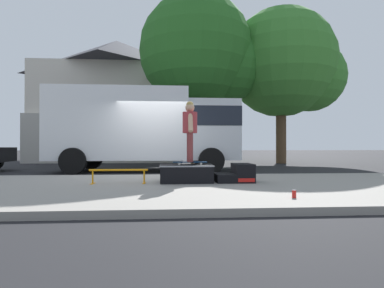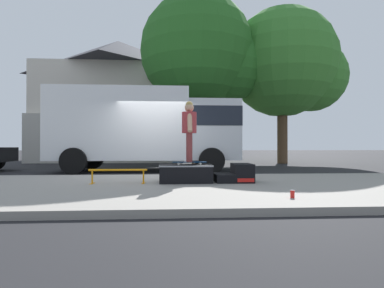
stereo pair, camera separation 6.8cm
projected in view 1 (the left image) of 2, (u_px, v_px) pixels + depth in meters
The scene contains 12 objects.
ground_plane at pixel (152, 177), 9.38m from camera, with size 140.00×140.00×0.00m, color black.
sidewalk_slab at pixel (144, 188), 6.39m from camera, with size 50.00×5.00×0.12m, color gray.
skate_box at pixel (186, 173), 6.95m from camera, with size 1.20×0.75×0.40m.
kicker_ramp at pixel (237, 174), 7.04m from camera, with size 0.85×0.72×0.42m.
grind_rail at pixel (119, 173), 6.71m from camera, with size 1.28×0.28×0.32m.
skateboard at pixel (190, 162), 7.01m from camera, with size 0.78×0.22×0.07m.
skater_kid at pixel (190, 126), 7.01m from camera, with size 0.34×0.72×1.40m.
soda_can at pixel (294, 194), 4.82m from camera, with size 0.07×0.07×0.13m.
box_truck at pixel (147, 127), 11.57m from camera, with size 6.91×2.63×3.05m.
street_tree_main at pixel (287, 66), 17.14m from camera, with size 6.66×6.05×8.69m.
street_tree_neighbour at pixel (202, 55), 16.17m from camera, with size 6.58×5.98×8.99m.
house_behind at pixel (116, 99), 21.25m from camera, with size 9.54×8.23×8.40m.
Camera 1 is at (0.55, -9.46, 0.94)m, focal length 28.42 mm.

